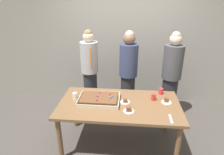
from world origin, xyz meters
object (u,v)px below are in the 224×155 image
drink_cup_nearest (153,97)px  drink_cup_far_end (75,96)px  party_table (119,108)px  person_green_shirt_behind (128,73)px  drink_cup_middle (161,91)px  person_striped_tie_right (171,75)px  person_serving_front (90,72)px  sheet_cake (99,99)px  plated_slice_near_right (166,101)px  plated_slice_near_left (129,110)px  cake_server_utensil (171,119)px  plated_slice_far_left (125,101)px

drink_cup_nearest → drink_cup_far_end: same height
party_table → drink_cup_far_end: drink_cup_far_end is taller
drink_cup_nearest → person_green_shirt_behind: bearing=117.9°
drink_cup_middle → person_green_shirt_behind: 0.77m
drink_cup_middle → person_striped_tie_right: bearing=65.1°
person_serving_front → person_green_shirt_behind: bearing=72.0°
party_table → person_striped_tie_right: (0.91, 0.92, 0.20)m
sheet_cake → drink_cup_far_end: 0.39m
drink_cup_far_end → person_striped_tie_right: person_striped_tie_right is taller
person_serving_front → plated_slice_near_right: bearing=38.9°
sheet_cake → person_striped_tie_right: size_ratio=0.37×
party_table → drink_cup_middle: drink_cup_middle is taller
party_table → person_serving_front: bearing=124.8°
sheet_cake → person_green_shirt_behind: person_green_shirt_behind is taller
party_table → sheet_cake: size_ratio=2.92×
plated_slice_near_left → plated_slice_near_right: size_ratio=1.00×
plated_slice_near_left → plated_slice_near_right: 0.63m
party_table → person_striped_tie_right: bearing=45.2°
cake_server_utensil → person_serving_front: person_serving_front is taller
drink_cup_far_end → person_striped_tie_right: (1.60, 0.84, 0.06)m
plated_slice_far_left → cake_server_utensil: (0.60, -0.37, -0.02)m
party_table → plated_slice_far_left: (0.09, 0.03, 0.10)m
person_serving_front → party_table: bearing=14.9°
plated_slice_far_left → drink_cup_middle: size_ratio=1.50×
person_serving_front → person_green_shirt_behind: 0.73m
person_serving_front → cake_server_utensil: bearing=26.9°
party_table → drink_cup_middle: bearing=29.1°
person_green_shirt_behind → drink_cup_nearest: bearing=53.4°
drink_cup_nearest → person_serving_front: (-1.13, 0.73, 0.08)m
sheet_cake → person_green_shirt_behind: bearing=64.5°
plated_slice_near_right → drink_cup_far_end: (-1.39, -0.01, 0.03)m
drink_cup_nearest → person_serving_front: size_ratio=0.06×
sheet_cake → person_striped_tie_right: bearing=35.9°
party_table → drink_cup_nearest: size_ratio=17.91×
plated_slice_near_left → drink_cup_far_end: bearing=161.2°
party_table → drink_cup_middle: size_ratio=17.91×
plated_slice_near_left → plated_slice_far_left: 0.24m
party_table → plated_slice_near_right: size_ratio=11.94×
plated_slice_near_left → drink_cup_far_end: size_ratio=1.50×
party_table → plated_slice_near_left: size_ratio=11.94×
plated_slice_near_left → person_serving_front: person_serving_front is taller
plated_slice_near_right → drink_cup_nearest: (-0.19, 0.06, 0.03)m
drink_cup_middle → drink_cup_nearest: bearing=-123.9°
plated_slice_far_left → person_striped_tie_right: 1.21m
plated_slice_near_left → drink_cup_middle: size_ratio=1.50×
cake_server_utensil → person_green_shirt_behind: size_ratio=0.12×
drink_cup_far_end → plated_slice_near_left: bearing=-18.8°
sheet_cake → plated_slice_near_left: sheet_cake is taller
party_table → person_striped_tie_right: size_ratio=1.07×
plated_slice_near_right → person_serving_front: 1.54m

